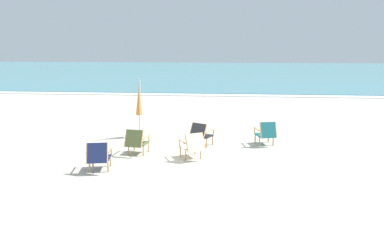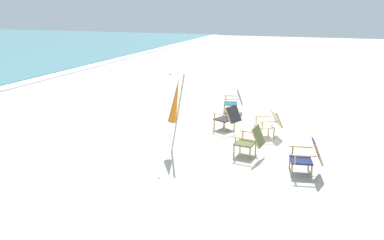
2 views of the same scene
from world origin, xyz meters
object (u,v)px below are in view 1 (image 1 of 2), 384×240
beach_chair_front_right (201,134)px  beach_chair_front_left (266,133)px  beach_chair_back_left (99,156)px  umbrella_furled_orange (139,99)px  beach_chair_mid_center (136,141)px  beach_chair_back_right (193,145)px

beach_chair_front_right → beach_chair_front_left: bearing=7.7°
beach_chair_back_left → umbrella_furled_orange: 3.50m
beach_chair_mid_center → beach_chair_back_left: bearing=-114.0°
beach_chair_back_right → beach_chair_front_left: size_ratio=1.12×
beach_chair_front_right → beach_chair_back_left: beach_chair_back_left is taller
beach_chair_back_right → beach_chair_mid_center: size_ratio=1.13×
beach_chair_back_right → umbrella_furled_orange: 3.13m
beach_chair_front_right → beach_chair_back_left: size_ratio=1.14×
beach_chair_mid_center → beach_chair_front_right: size_ratio=0.87×
beach_chair_front_left → beach_chair_mid_center: bearing=-161.4°
beach_chair_back_left → umbrella_furled_orange: size_ratio=0.38×
beach_chair_back_right → beach_chair_back_left: size_ratio=1.13×
beach_chair_mid_center → beach_chair_front_left: bearing=18.6°
umbrella_furled_orange → beach_chair_back_right: bearing=-46.7°
beach_chair_back_right → umbrella_furled_orange: bearing=133.3°
beach_chair_back_left → beach_chair_front_left: bearing=31.0°
beach_chair_back_right → beach_chair_front_right: 1.30m
beach_chair_back_right → beach_chair_back_left: (-2.34, -1.19, 0.00)m
beach_chair_front_left → umbrella_furled_orange: umbrella_furled_orange is taller
beach_chair_back_right → beach_chair_front_right: (0.16, 1.29, -0.00)m
beach_chair_front_right → umbrella_furled_orange: umbrella_furled_orange is taller
beach_chair_back_right → beach_chair_mid_center: beach_chair_mid_center is taller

